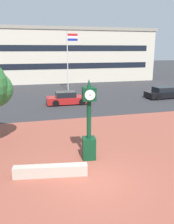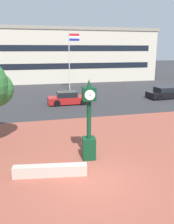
{
  "view_description": "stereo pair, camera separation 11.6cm",
  "coord_description": "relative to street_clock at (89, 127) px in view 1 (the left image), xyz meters",
  "views": [
    {
      "loc": [
        -2.61,
        -8.77,
        5.37
      ],
      "look_at": [
        0.24,
        2.02,
        2.45
      ],
      "focal_mm": 38.58,
      "sensor_mm": 36.0,
      "label": 1
    },
    {
      "loc": [
        -2.5,
        -8.79,
        5.37
      ],
      "look_at": [
        0.24,
        2.02,
        2.45
      ],
      "focal_mm": 38.58,
      "sensor_mm": 36.0,
      "label": 2
    }
  ],
  "objects": [
    {
      "name": "ground_plane",
      "position": [
        -0.35,
        -2.06,
        -1.67
      ],
      "size": [
        200.0,
        200.0,
        0.0
      ],
      "primitive_type": "plane",
      "color": "#2D2D30"
    },
    {
      "name": "plaza_brick_paving",
      "position": [
        -0.35,
        0.63,
        -1.67
      ],
      "size": [
        44.0,
        13.36,
        0.01
      ],
      "primitive_type": "cube",
      "color": "brown",
      "rests_on": "ground"
    },
    {
      "name": "flagpole_primary",
      "position": [
        2.95,
        20.89,
        2.78
      ],
      "size": [
        1.45,
        0.14,
        7.59
      ],
      "color": "silver",
      "rests_on": "ground"
    },
    {
      "name": "civic_building",
      "position": [
        3.68,
        33.82,
        2.74
      ],
      "size": [
        31.94,
        12.51,
        8.8
      ],
      "color": "beige",
      "rests_on": "ground"
    },
    {
      "name": "street_clock",
      "position": [
        0.0,
        0.0,
        0.0
      ],
      "size": [
        0.71,
        0.74,
        4.04
      ],
      "rotation": [
        0.0,
        0.0,
        -0.12
      ],
      "color": "#0C381E",
      "rests_on": "ground"
    },
    {
      "name": "car_street_far",
      "position": [
        12.28,
        12.85,
        -1.1
      ],
      "size": [
        4.29,
        2.09,
        1.28
      ],
      "rotation": [
        0.0,
        0.0,
        4.77
      ],
      "color": "black",
      "rests_on": "ground"
    },
    {
      "name": "car_street_mid",
      "position": [
        1.18,
        12.61,
        -1.1
      ],
      "size": [
        4.24,
        1.89,
        1.28
      ],
      "rotation": [
        0.0,
        0.0,
        4.7
      ],
      "color": "maroon",
      "rests_on": "ground"
    },
    {
      "name": "planter_wall",
      "position": [
        -2.07,
        -1.27,
        -1.42
      ],
      "size": [
        3.22,
        0.91,
        0.5
      ],
      "primitive_type": "cube",
      "rotation": [
        0.0,
        0.0,
        -0.16
      ],
      "color": "#ADA393",
      "rests_on": "ground"
    }
  ]
}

